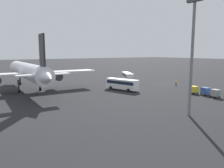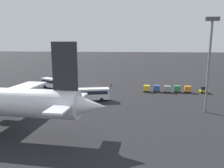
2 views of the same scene
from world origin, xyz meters
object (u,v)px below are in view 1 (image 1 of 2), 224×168
Objects in this scene: airplane at (28,71)px; shuttle_bus_far at (122,84)px; shuttle_bus_near at (127,76)px; cargo_cart_grey at (215,93)px; worker_person at (176,83)px; cargo_cart_blue at (205,91)px; cargo_cart_yellow at (194,89)px.

shuttle_bus_far is (-14.49, -23.18, -3.75)m from airplane.
cargo_cart_grey is (-36.74, 1.41, -0.77)m from shuttle_bus_near.
worker_person is at bearing -23.05° from cargo_cart_grey.
shuttle_bus_far is at bearing -119.43° from airplane.
airplane is at bearing 47.70° from cargo_cart_blue.
cargo_cart_blue is (-33.14, -36.42, -4.54)m from airplane.
shuttle_bus_near is at bearing 19.54° from worker_person.
shuttle_bus_near reaches higher than cargo_cart_yellow.
cargo_cart_grey is (-21.77, -12.62, -0.79)m from shuttle_bus_far.
airplane reaches higher than cargo_cart_grey.
worker_person is at bearing -25.21° from cargo_cart_blue.
cargo_cart_grey is at bearing -132.79° from airplane.
shuttle_bus_far is at bearing 164.73° from shuttle_bus_near.
cargo_cart_yellow is (6.25, -0.11, 0.00)m from cargo_cart_grey.
cargo_cart_yellow is at bearing 9.39° from cargo_cart_blue.
shuttle_bus_far is 20.09m from cargo_cart_yellow.
shuttle_bus_near is at bearing -86.69° from airplane.
airplane is 21.23× the size of cargo_cart_yellow.
worker_person is 0.80× the size of cargo_cart_blue.
airplane is 47.02m from cargo_cart_yellow.
shuttle_bus_near is at bearing -2.43° from cargo_cart_yellow.
shuttle_bus_near reaches higher than worker_person.
shuttle_bus_near is at bearing -57.62° from shuttle_bus_far.
shuttle_bus_far reaches higher than worker_person.
shuttle_bus_near is 33.63m from cargo_cart_blue.
shuttle_bus_near is 20.51m from shuttle_bus_far.
cargo_cart_grey is (-36.27, -35.79, -4.54)m from airplane.
shuttle_bus_far is at bearing 35.39° from cargo_cart_blue.
cargo_cart_grey is at bearing -164.37° from shuttle_bus_far.
cargo_cart_blue is at bearing -129.71° from airplane.
airplane is 37.40m from shuttle_bus_near.
worker_person is (-17.75, -43.67, -4.86)m from airplane.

